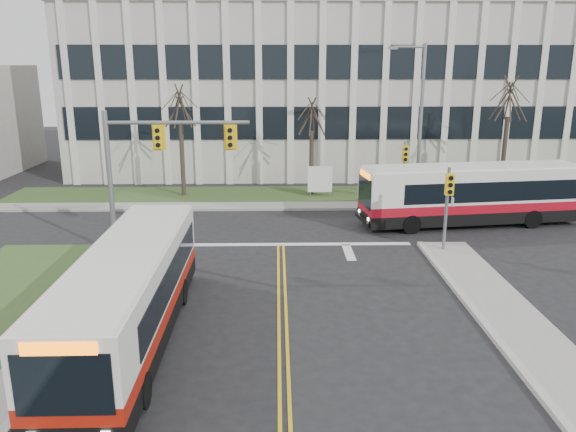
# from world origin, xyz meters

# --- Properties ---
(ground) EXTENTS (120.00, 120.00, 0.00)m
(ground) POSITION_xyz_m (0.00, 0.00, 0.00)
(ground) COLOR black
(ground) RESTS_ON ground
(sidewalk_cross) EXTENTS (44.00, 1.60, 0.14)m
(sidewalk_cross) POSITION_xyz_m (5.00, 15.20, 0.07)
(sidewalk_cross) COLOR #9E9B93
(sidewalk_cross) RESTS_ON ground
(building_lawn) EXTENTS (44.00, 5.00, 0.12)m
(building_lawn) POSITION_xyz_m (5.00, 18.00, 0.06)
(building_lawn) COLOR #374E21
(building_lawn) RESTS_ON ground
(office_building) EXTENTS (40.00, 16.00, 12.00)m
(office_building) POSITION_xyz_m (5.00, 30.00, 6.00)
(office_building) COLOR #BBB8AD
(office_building) RESTS_ON ground
(mast_arm_signal) EXTENTS (6.11, 0.38, 6.20)m
(mast_arm_signal) POSITION_xyz_m (-5.62, 7.16, 4.26)
(mast_arm_signal) COLOR slate
(mast_arm_signal) RESTS_ON ground
(signal_pole_near) EXTENTS (0.34, 0.39, 3.80)m
(signal_pole_near) POSITION_xyz_m (7.20, 6.90, 2.50)
(signal_pole_near) COLOR slate
(signal_pole_near) RESTS_ON ground
(signal_pole_far) EXTENTS (0.34, 0.39, 3.80)m
(signal_pole_far) POSITION_xyz_m (7.20, 15.40, 2.50)
(signal_pole_far) COLOR slate
(signal_pole_far) RESTS_ON ground
(streetlight) EXTENTS (2.15, 0.25, 9.20)m
(streetlight) POSITION_xyz_m (8.03, 16.20, 5.19)
(streetlight) COLOR slate
(streetlight) RESTS_ON ground
(directory_sign) EXTENTS (1.50, 0.12, 2.00)m
(directory_sign) POSITION_xyz_m (2.50, 17.50, 1.17)
(directory_sign) COLOR slate
(directory_sign) RESTS_ON ground
(tree_left) EXTENTS (1.80, 1.80, 7.70)m
(tree_left) POSITION_xyz_m (-6.00, 18.00, 5.51)
(tree_left) COLOR #42352B
(tree_left) RESTS_ON ground
(tree_mid) EXTENTS (1.80, 1.80, 6.82)m
(tree_mid) POSITION_xyz_m (2.00, 18.20, 4.88)
(tree_mid) COLOR #42352B
(tree_mid) RESTS_ON ground
(tree_right) EXTENTS (1.80, 1.80, 8.25)m
(tree_right) POSITION_xyz_m (14.00, 18.00, 5.91)
(tree_right) COLOR #42352B
(tree_right) RESTS_ON ground
(bus_main) EXTENTS (2.38, 10.72, 2.85)m
(bus_main) POSITION_xyz_m (-4.50, -1.08, 1.43)
(bus_main) COLOR silver
(bus_main) RESTS_ON ground
(bus_cross) EXTENTS (11.57, 3.95, 3.03)m
(bus_cross) POSITION_xyz_m (9.83, 11.40, 1.51)
(bus_cross) COLOR silver
(bus_cross) RESTS_ON ground
(newspaper_box_blue) EXTENTS (0.56, 0.51, 0.95)m
(newspaper_box_blue) POSITION_xyz_m (-6.80, -1.55, 0.47)
(newspaper_box_blue) COLOR navy
(newspaper_box_blue) RESTS_ON ground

